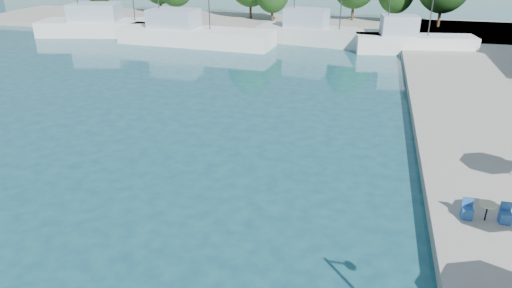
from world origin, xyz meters
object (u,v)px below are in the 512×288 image
(trawler_04, at_px, (412,42))
(trawler_02, at_px, (192,35))
(trawler_03, at_px, (322,34))
(trawler_01, at_px, (116,26))

(trawler_04, bearing_deg, trawler_02, 175.29)
(trawler_02, height_order, trawler_04, same)
(trawler_02, distance_m, trawler_03, 14.73)
(trawler_02, height_order, trawler_03, same)
(trawler_03, distance_m, trawler_04, 9.85)
(trawler_01, distance_m, trawler_04, 35.15)
(trawler_01, xyz_separation_m, trawler_02, (11.29, -3.00, 0.00))
(trawler_02, bearing_deg, trawler_01, 168.98)
(trawler_03, xyz_separation_m, trawler_04, (9.62, -2.08, 0.00))
(trawler_02, xyz_separation_m, trawler_03, (14.22, 3.85, 0.00))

